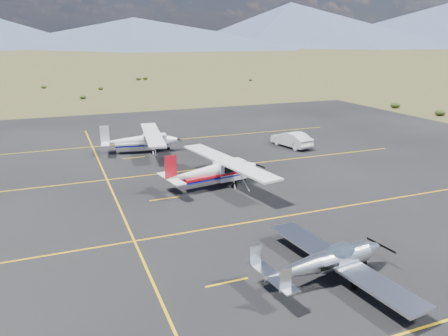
{
  "coord_description": "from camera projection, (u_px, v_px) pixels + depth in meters",
  "views": [
    {
      "loc": [
        -9.27,
        -18.98,
        10.23
      ],
      "look_at": [
        1.3,
        7.7,
        1.6
      ],
      "focal_mm": 35.0,
      "sensor_mm": 36.0,
      "label": 1
    }
  ],
  "objects": [
    {
      "name": "aircraft_low_wing",
      "position": [
        328.0,
        261.0,
        18.94
      ],
      "size": [
        6.35,
        8.81,
        1.91
      ],
      "rotation": [
        0.0,
        0.0,
        0.11
      ],
      "color": "silver",
      "rests_on": "apron"
    },
    {
      "name": "aircraft_cessna",
      "position": [
        214.0,
        170.0,
        30.73
      ],
      "size": [
        6.69,
        10.93,
        2.76
      ],
      "rotation": [
        0.0,
        0.0,
        0.17
      ],
      "color": "white",
      "rests_on": "apron"
    },
    {
      "name": "sedan",
      "position": [
        291.0,
        139.0,
        42.13
      ],
      "size": [
        2.5,
        4.77,
        1.5
      ],
      "primitive_type": "imported",
      "rotation": [
        0.0,
        0.0,
        3.35
      ],
      "color": "silver",
      "rests_on": "apron"
    },
    {
      "name": "apron",
      "position": [
        210.0,
        196.0,
        29.34
      ],
      "size": [
        72.0,
        72.0,
        0.02
      ],
      "primitive_type": "cube",
      "color": "black",
      "rests_on": "ground"
    },
    {
      "name": "ground",
      "position": [
        255.0,
        238.0,
        23.11
      ],
      "size": [
        1600.0,
        1600.0,
        0.0
      ],
      "primitive_type": "plane",
      "color": "#383D1C",
      "rests_on": "ground"
    },
    {
      "name": "aircraft_plain",
      "position": [
        141.0,
        140.0,
        40.03
      ],
      "size": [
        6.32,
        10.45,
        2.63
      ],
      "rotation": [
        0.0,
        0.0,
        -0.13
      ],
      "color": "white",
      "rests_on": "apron"
    }
  ]
}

